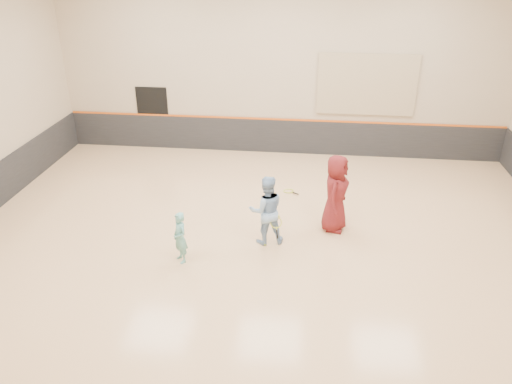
# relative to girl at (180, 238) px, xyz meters

# --- Properties ---
(room) EXTENTS (15.04, 12.04, 6.22)m
(room) POSITION_rel_girl_xyz_m (1.76, 1.05, 0.19)
(room) COLOR tan
(room) RESTS_ON ground
(wainscot_back) EXTENTS (14.90, 0.04, 1.20)m
(wainscot_back) POSITION_rel_girl_xyz_m (1.76, 7.02, -0.02)
(wainscot_back) COLOR #232326
(wainscot_back) RESTS_ON floor
(accent_stripe) EXTENTS (14.90, 0.03, 0.06)m
(accent_stripe) POSITION_rel_girl_xyz_m (1.76, 7.01, 0.60)
(accent_stripe) COLOR #D85914
(accent_stripe) RESTS_ON wall_back
(acoustic_panel) EXTENTS (3.20, 0.08, 2.00)m
(acoustic_panel) POSITION_rel_girl_xyz_m (4.56, 7.00, 1.88)
(acoustic_panel) COLOR tan
(acoustic_panel) RESTS_ON wall_back
(doorway) EXTENTS (1.10, 0.05, 2.20)m
(doorway) POSITION_rel_girl_xyz_m (-2.74, 7.03, 0.48)
(doorway) COLOR black
(doorway) RESTS_ON floor
(girl) EXTENTS (0.52, 0.54, 1.24)m
(girl) POSITION_rel_girl_xyz_m (0.00, 0.00, 0.00)
(girl) COLOR #65AFA8
(girl) RESTS_ON floor
(instructor) EXTENTS (1.00, 0.87, 1.76)m
(instructor) POSITION_rel_girl_xyz_m (1.86, 1.05, 0.26)
(instructor) COLOR #8AADD6
(instructor) RESTS_ON floor
(young_man) EXTENTS (0.86, 1.11, 2.02)m
(young_man) POSITION_rel_girl_xyz_m (3.52, 1.89, 0.39)
(young_man) COLOR maroon
(young_man) RESTS_ON floor
(held_racket) EXTENTS (0.32, 0.32, 0.58)m
(held_racket) POSITION_rel_girl_xyz_m (2.11, 0.87, 0.04)
(held_racket) COLOR gold
(held_racket) RESTS_ON instructor
(spare_racket) EXTENTS (0.69, 0.69, 0.10)m
(spare_racket) POSITION_rel_girl_xyz_m (2.25, 3.92, -0.57)
(spare_racket) COLOR #B7CF2D
(spare_racket) RESTS_ON floor
(ball_under_racket) EXTENTS (0.07, 0.07, 0.07)m
(ball_under_racket) POSITION_rel_girl_xyz_m (1.86, 0.87, -0.59)
(ball_under_racket) COLOR #CAE836
(ball_under_racket) RESTS_ON floor
(ball_in_hand) EXTENTS (0.07, 0.07, 0.07)m
(ball_in_hand) POSITION_rel_girl_xyz_m (3.72, 1.74, 0.64)
(ball_in_hand) COLOR #D3E034
(ball_in_hand) RESTS_ON young_man
(ball_beside_spare) EXTENTS (0.07, 0.07, 0.07)m
(ball_beside_spare) POSITION_rel_girl_xyz_m (2.07, 2.31, -0.59)
(ball_beside_spare) COLOR yellow
(ball_beside_spare) RESTS_ON floor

